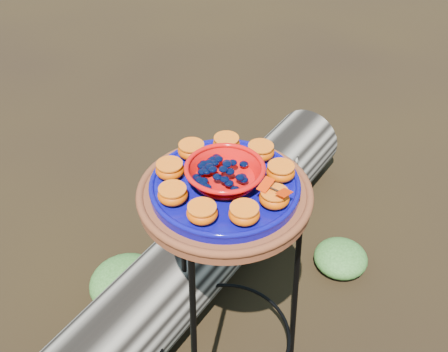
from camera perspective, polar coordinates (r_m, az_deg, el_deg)
plant_stand at (r=1.63m, az=0.07°, el=-11.84°), size 0.44×0.44×0.70m
terracotta_saucer at (r=1.37m, az=0.08°, el=-2.07°), size 0.42×0.42×0.03m
cobalt_plate at (r=1.35m, az=0.08°, el=-1.13°), size 0.36×0.36×0.02m
red_bowl at (r=1.32m, az=0.08°, el=0.09°), size 0.18×0.18×0.05m
glass_gems at (r=1.30m, az=0.09°, el=1.36°), size 0.14×0.14×0.02m
orange_half_0 at (r=1.28m, az=5.13°, el=-2.25°), size 0.07×0.07×0.04m
orange_half_1 at (r=1.35m, az=5.77°, el=0.42°), size 0.07×0.07×0.04m
orange_half_2 at (r=1.41m, az=3.74°, el=2.48°), size 0.07×0.07×0.04m
orange_half_3 at (r=1.44m, az=0.24°, el=3.30°), size 0.07×0.07×0.04m
orange_half_4 at (r=1.41m, az=-3.32°, el=2.61°), size 0.07×0.07×0.04m
orange_half_5 at (r=1.36m, az=-5.52°, el=0.63°), size 0.07×0.07×0.04m
orange_half_6 at (r=1.28m, az=-5.24°, el=-1.90°), size 0.07×0.07×0.04m
orange_half_7 at (r=1.23m, az=-2.24°, el=-3.78°), size 0.07×0.07×0.04m
orange_half_8 at (r=1.23m, az=2.06°, el=-3.87°), size 0.07×0.07×0.04m
butterfly at (r=1.26m, az=5.20°, el=-1.32°), size 0.10×0.08×0.02m
driftwood_log at (r=2.09m, az=-0.65°, el=-5.91°), size 1.54×0.86×0.28m
foliage_right at (r=2.18m, az=11.78°, el=-8.09°), size 0.20×0.20×0.10m
foliage_back at (r=2.06m, az=-9.82°, el=-10.60°), size 0.27×0.27×0.13m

